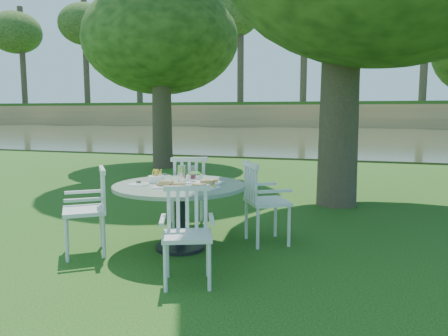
{
  "coord_description": "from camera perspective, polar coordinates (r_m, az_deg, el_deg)",
  "views": [
    {
      "loc": [
        1.61,
        -4.93,
        1.55
      ],
      "look_at": [
        0.0,
        0.2,
        0.85
      ],
      "focal_mm": 35.0,
      "sensor_mm": 36.0,
      "label": 1
    }
  ],
  "objects": [
    {
      "name": "tableware",
      "position": [
        4.99,
        -6.0,
        -1.51
      ],
      "size": [
        1.06,
        0.83,
        0.2
      ],
      "color": "white",
      "rests_on": "table"
    },
    {
      "name": "ground",
      "position": [
        5.41,
        -0.64,
        -9.22
      ],
      "size": [
        140.0,
        140.0,
        0.0
      ],
      "primitive_type": "plane",
      "color": "#13390B",
      "rests_on": "ground"
    },
    {
      "name": "chair_se",
      "position": [
        4.02,
        -4.82,
        -7.64
      ],
      "size": [
        0.56,
        0.54,
        0.86
      ],
      "rotation": [
        0.0,
        0.0,
        0.38
      ],
      "color": "silver",
      "rests_on": "ground"
    },
    {
      "name": "chair_ne",
      "position": [
        5.12,
        4.68,
        -3.72
      ],
      "size": [
        0.64,
        0.65,
        0.96
      ],
      "rotation": [
        0.0,
        0.0,
        -4.15
      ],
      "color": "silver",
      "rests_on": "ground"
    },
    {
      "name": "chair_nw",
      "position": [
        5.85,
        -4.67,
        -2.36
      ],
      "size": [
        0.64,
        0.62,
        0.95
      ],
      "rotation": [
        0.0,
        0.0,
        -2.65
      ],
      "color": "silver",
      "rests_on": "ground"
    },
    {
      "name": "table",
      "position": [
        4.92,
        -5.83,
        -3.64
      ],
      "size": [
        1.48,
        1.48,
        0.74
      ],
      "color": "black",
      "rests_on": "ground"
    },
    {
      "name": "chair_sw",
      "position": [
        4.96,
        -16.77,
        -4.52
      ],
      "size": [
        0.64,
        0.64,
        0.94
      ],
      "rotation": [
        0.0,
        0.0,
        -0.93
      ],
      "color": "silver",
      "rests_on": "ground"
    },
    {
      "name": "far_bank",
      "position": [
        46.42,
        16.17,
        14.16
      ],
      "size": [
        100.0,
        18.0,
        15.2
      ],
      "color": "#AA814F",
      "rests_on": "ground"
    },
    {
      "name": "river",
      "position": [
        28.02,
        14.16,
        4.0
      ],
      "size": [
        100.0,
        28.0,
        0.12
      ],
      "primitive_type": "cube",
      "color": "#2F341E",
      "rests_on": "ground"
    }
  ]
}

